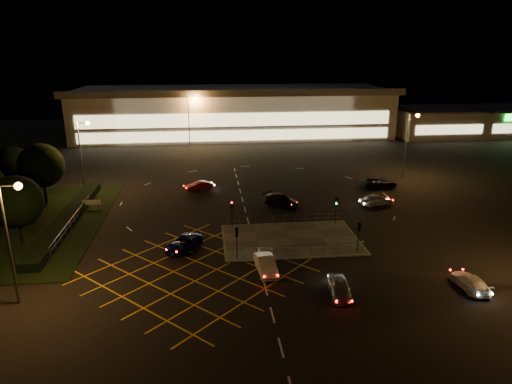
{
  "coord_description": "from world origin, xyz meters",
  "views": [
    {
      "loc": [
        -6.62,
        -46.13,
        19.55
      ],
      "look_at": [
        -0.5,
        8.91,
        2.0
      ],
      "focal_mm": 32.0,
      "sensor_mm": 36.0,
      "label": 1
    }
  ],
  "objects": [
    {
      "name": "hedge",
      "position": [
        -23.0,
        6.0,
        0.5
      ],
      "size": [
        2.0,
        26.0,
        1.0
      ],
      "primitive_type": "cube",
      "color": "black",
      "rests_on": "ground"
    },
    {
      "name": "car_circ_red",
      "position": [
        -7.83,
        17.15,
        0.62
      ],
      "size": [
        3.96,
        2.38,
        1.23
      ],
      "primitive_type": "imported",
      "rotation": [
        0.0,
        0.0,
        5.02
      ],
      "color": "maroon",
      "rests_on": "ground"
    },
    {
      "name": "retail_unit_b",
      "position": [
        62.0,
        53.96,
        3.22
      ],
      "size": [
        14.8,
        14.8,
        6.35
      ],
      "color": "beige",
      "rests_on": "ground"
    },
    {
      "name": "car_left_blue",
      "position": [
        -9.26,
        -3.11,
        0.66
      ],
      "size": [
        4.3,
        5.18,
        1.32
      ],
      "primitive_type": "imported",
      "rotation": [
        0.0,
        0.0,
        5.74
      ],
      "color": "#0D104E",
      "rests_on": "ground"
    },
    {
      "name": "car_near_silver",
      "position": [
        3.92,
        -13.72,
        0.71
      ],
      "size": [
        2.13,
        4.31,
        1.41
      ],
      "primitive_type": "imported",
      "rotation": [
        0.0,
        0.0,
        6.17
      ],
      "color": "silver",
      "rests_on": "ground"
    },
    {
      "name": "car_approach_white",
      "position": [
        15.24,
        -13.86,
        0.62
      ],
      "size": [
        1.84,
        4.32,
        1.24
      ],
      "primitive_type": "imported",
      "rotation": [
        0.0,
        0.0,
        3.17
      ],
      "color": "white",
      "rests_on": "ground"
    },
    {
      "name": "signal_ne",
      "position": [
        8.0,
        1.99,
        2.37
      ],
      "size": [
        0.28,
        0.3,
        3.15
      ],
      "color": "black",
      "rests_on": "pedestrian_island"
    },
    {
      "name": "ground",
      "position": [
        0.0,
        0.0,
        0.0
      ],
      "size": [
        180.0,
        180.0,
        0.0
      ],
      "primitive_type": "plane",
      "color": "black",
      "rests_on": "ground"
    },
    {
      "name": "streetlight_far_left",
      "position": [
        -9.56,
        48.0,
        6.56
      ],
      "size": [
        1.78,
        0.56,
        10.03
      ],
      "color": "slate",
      "rests_on": "ground"
    },
    {
      "name": "tree_d",
      "position": [
        -34.0,
        20.0,
        4.02
      ],
      "size": [
        4.68,
        4.68,
        6.37
      ],
      "color": "black",
      "rests_on": "ground"
    },
    {
      "name": "car_queue_white",
      "position": [
        -1.57,
        -9.0,
        0.72
      ],
      "size": [
        1.84,
        4.46,
        1.44
      ],
      "primitive_type": "imported",
      "rotation": [
        0.0,
        0.0,
        0.07
      ],
      "color": "white",
      "rests_on": "ground"
    },
    {
      "name": "car_far_dkgrey",
      "position": [
        2.76,
        8.99,
        0.73
      ],
      "size": [
        4.97,
        5.08,
        1.47
      ],
      "primitive_type": "imported",
      "rotation": [
        0.0,
        0.0,
        0.76
      ],
      "color": "black",
      "rests_on": "ground"
    },
    {
      "name": "signal_nw",
      "position": [
        -4.0,
        1.99,
        2.37
      ],
      "size": [
        0.28,
        0.3,
        3.15
      ],
      "color": "black",
      "rests_on": "pedestrian_island"
    },
    {
      "name": "signal_se",
      "position": [
        8.0,
        -5.99,
        2.37
      ],
      "size": [
        0.28,
        0.3,
        3.15
      ],
      "rotation": [
        0.0,
        0.0,
        3.14
      ],
      "color": "black",
      "rests_on": "pedestrian_island"
    },
    {
      "name": "supermarket",
      "position": [
        0.0,
        61.95,
        5.31
      ],
      "size": [
        72.0,
        26.5,
        10.5
      ],
      "color": "beige",
      "rests_on": "ground"
    },
    {
      "name": "streetlight_sw",
      "position": [
        -21.56,
        -12.0,
        6.56
      ],
      "size": [
        1.78,
        0.56,
        10.03
      ],
      "color": "slate",
      "rests_on": "ground"
    },
    {
      "name": "pedestrian_island",
      "position": [
        2.0,
        -2.0,
        0.06
      ],
      "size": [
        14.0,
        9.0,
        0.12
      ],
      "primitive_type": "cube",
      "color": "#4C4944",
      "rests_on": "ground"
    },
    {
      "name": "streetlight_ne",
      "position": [
        24.44,
        20.0,
        6.56
      ],
      "size": [
        1.78,
        0.56,
        10.03
      ],
      "color": "slate",
      "rests_on": "ground"
    },
    {
      "name": "grass_verge",
      "position": [
        -28.0,
        6.0,
        0.04
      ],
      "size": [
        18.0,
        30.0,
        0.08
      ],
      "primitive_type": "cube",
      "color": "black",
      "rests_on": "ground"
    },
    {
      "name": "tree_c",
      "position": [
        -28.0,
        14.0,
        4.95
      ],
      "size": [
        5.76,
        5.76,
        7.84
      ],
      "color": "black",
      "rests_on": "ground"
    },
    {
      "name": "streetlight_far_right",
      "position": [
        30.44,
        50.0,
        6.56
      ],
      "size": [
        1.78,
        0.56,
        10.03
      ],
      "color": "slate",
      "rests_on": "ground"
    },
    {
      "name": "tree_e",
      "position": [
        -26.0,
        0.0,
        4.64
      ],
      "size": [
        5.4,
        5.4,
        7.35
      ],
      "color": "black",
      "rests_on": "ground"
    },
    {
      "name": "car_right_silver",
      "position": [
        15.06,
        7.73,
        0.75
      ],
      "size": [
        4.62,
        2.52,
        1.49
      ],
      "primitive_type": "imported",
      "rotation": [
        0.0,
        0.0,
        1.75
      ],
      "color": "silver",
      "rests_on": "ground"
    },
    {
      "name": "signal_sw",
      "position": [
        -4.0,
        -5.99,
        2.37
      ],
      "size": [
        0.28,
        0.3,
        3.15
      ],
      "rotation": [
        0.0,
        0.0,
        3.14
      ],
      "color": "black",
      "rests_on": "pedestrian_island"
    },
    {
      "name": "streetlight_nw",
      "position": [
        -23.56,
        18.0,
        6.56
      ],
      "size": [
        1.78,
        0.56,
        10.03
      ],
      "color": "slate",
      "rests_on": "ground"
    },
    {
      "name": "car_east_grey",
      "position": [
        18.27,
        15.32,
        0.75
      ],
      "size": [
        5.63,
        3.11,
        1.49
      ],
      "primitive_type": "imported",
      "rotation": [
        0.0,
        0.0,
        1.69
      ],
      "color": "black",
      "rests_on": "ground"
    },
    {
      "name": "retail_unit_a",
      "position": [
        46.0,
        53.97,
        3.21
      ],
      "size": [
        18.8,
        14.8,
        6.35
      ],
      "color": "beige",
      "rests_on": "ground"
    }
  ]
}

